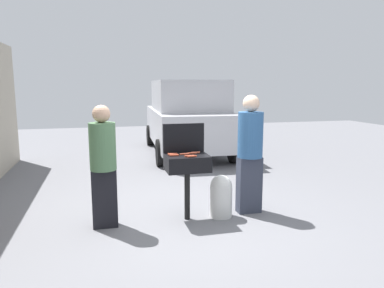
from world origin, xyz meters
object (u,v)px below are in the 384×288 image
(hot_dog_3, at_px, (192,153))
(hot_dog_1, at_px, (195,153))
(hot_dog_5, at_px, (174,155))
(person_left, at_px, (103,162))
(hot_dog_6, at_px, (185,154))
(bbq_grill, at_px, (187,165))
(hot_dog_4, at_px, (173,154))
(parked_minivan, at_px, (187,117))
(person_right, at_px, (250,150))
(hot_dog_0, at_px, (192,156))
(hot_dog_2, at_px, (189,156))
(propane_tank, at_px, (221,195))
(hot_dog_7, at_px, (172,154))

(hot_dog_3, bearing_deg, hot_dog_1, 29.09)
(hot_dog_5, distance_m, person_left, 0.95)
(hot_dog_6, bearing_deg, hot_dog_5, -160.54)
(bbq_grill, bearing_deg, person_left, 179.88)
(hot_dog_4, height_order, person_left, person_left)
(hot_dog_5, xyz_separation_m, parked_minivan, (1.37, 4.94, 0.08))
(hot_dog_1, xyz_separation_m, person_right, (0.82, -0.04, 0.01))
(hot_dog_1, relative_size, person_left, 0.08)
(hot_dog_1, xyz_separation_m, hot_dog_5, (-0.33, -0.12, 0.00))
(hot_dog_6, bearing_deg, hot_dog_4, 175.66)
(hot_dog_3, bearing_deg, hot_dog_0, -105.18)
(hot_dog_2, distance_m, hot_dog_5, 0.21)
(hot_dog_0, distance_m, person_left, 1.18)
(hot_dog_0, relative_size, hot_dog_5, 1.00)
(hot_dog_0, relative_size, person_right, 0.07)
(parked_minivan, bearing_deg, propane_tank, 85.18)
(hot_dog_2, bearing_deg, hot_dog_4, 138.84)
(hot_dog_5, height_order, parked_minivan, parked_minivan)
(hot_dog_6, xyz_separation_m, hot_dog_7, (-0.16, 0.04, 0.00))
(hot_dog_2, bearing_deg, person_left, 173.51)
(person_left, xyz_separation_m, parked_minivan, (2.32, 4.91, 0.13))
(hot_dog_4, bearing_deg, propane_tank, -5.31)
(hot_dog_6, distance_m, hot_dog_7, 0.17)
(hot_dog_1, height_order, person_right, person_right)
(hot_dog_1, distance_m, hot_dog_4, 0.34)
(person_left, bearing_deg, parked_minivan, 48.67)
(hot_dog_7, relative_size, person_left, 0.08)
(hot_dog_0, height_order, hot_dog_2, same)
(hot_dog_7, bearing_deg, person_right, -0.74)
(hot_dog_2, relative_size, parked_minivan, 0.03)
(person_left, bearing_deg, bbq_grill, -16.16)
(bbq_grill, xyz_separation_m, propane_tank, (0.50, -0.02, -0.46))
(hot_dog_3, relative_size, parked_minivan, 0.03)
(hot_dog_0, distance_m, hot_dog_7, 0.32)
(bbq_grill, relative_size, hot_dog_6, 7.15)
(hot_dog_3, distance_m, hot_dog_5, 0.29)
(hot_dog_1, height_order, hot_dog_7, same)
(hot_dog_6, bearing_deg, propane_tank, -5.61)
(hot_dog_5, relative_size, person_right, 0.07)
(hot_dog_5, bearing_deg, propane_tank, 0.33)
(person_right, bearing_deg, hot_dog_5, -9.30)
(hot_dog_3, distance_m, parked_minivan, 4.97)
(propane_tank, distance_m, person_left, 1.73)
(hot_dog_6, bearing_deg, parked_minivan, 76.04)
(hot_dog_2, xyz_separation_m, hot_dog_5, (-0.19, 0.10, 0.00))
(person_left, bearing_deg, hot_dog_0, -24.03)
(hot_dog_1, relative_size, hot_dog_4, 1.00)
(propane_tank, height_order, parked_minivan, parked_minivan)
(propane_tank, bearing_deg, hot_dog_0, -163.50)
(hot_dog_5, relative_size, hot_dog_7, 1.00)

